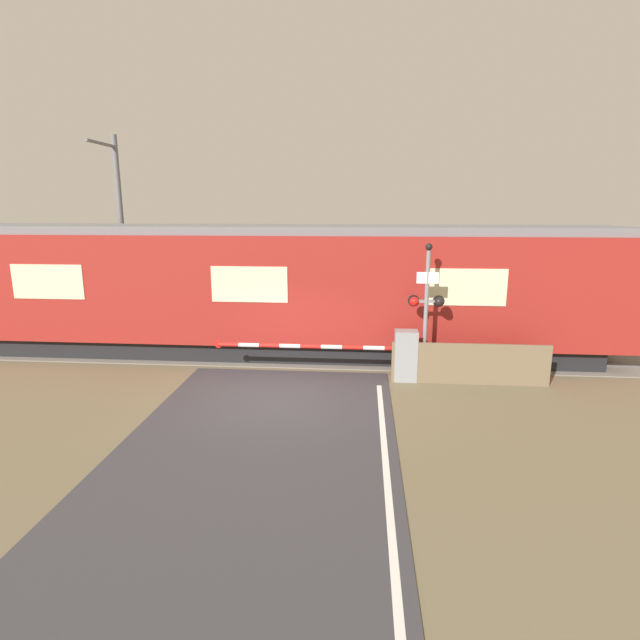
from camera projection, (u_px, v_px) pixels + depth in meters
The scene contains 7 objects.
ground_plane at pixel (279, 397), 12.15m from camera, with size 80.00×80.00×0.00m, color #6B6047.
track_bed at pixel (299, 352), 15.88m from camera, with size 36.00×3.20×0.13m.
train at pixel (260, 289), 15.54m from camera, with size 21.70×3.02×4.00m.
crossing_barrier at pixel (391, 354), 13.26m from camera, with size 5.47×0.44×1.37m.
signal_post at pixel (426, 304), 12.99m from camera, with size 0.95×0.26×3.64m.
catenary_pole at pixel (121, 234), 17.57m from camera, with size 0.20×1.90×6.95m.
roadside_fence at pixel (470, 364), 12.95m from camera, with size 4.05×0.06×1.10m.
Camera 1 is at (1.97, -11.31, 4.51)m, focal length 28.00 mm.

